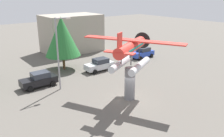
# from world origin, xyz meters

# --- Properties ---
(ground_plane) EXTENTS (140.00, 140.00, 0.00)m
(ground_plane) POSITION_xyz_m (0.00, 0.00, 0.00)
(ground_plane) COLOR #605B54
(display_pedestal) EXTENTS (1.10, 1.10, 3.41)m
(display_pedestal) POSITION_xyz_m (0.00, 0.00, 1.71)
(display_pedestal) COLOR slate
(display_pedestal) RESTS_ON ground
(floatplane_monument) EXTENTS (7.12, 9.75, 4.00)m
(floatplane_monument) POSITION_xyz_m (0.12, 0.06, 5.09)
(floatplane_monument) COLOR silver
(floatplane_monument) RESTS_ON display_pedestal
(car_mid_black) EXTENTS (4.20, 2.02, 1.76)m
(car_mid_black) POSITION_xyz_m (-6.22, 9.01, 0.88)
(car_mid_black) COLOR black
(car_mid_black) RESTS_ON ground
(car_far_silver) EXTENTS (4.20, 2.02, 1.76)m
(car_far_silver) POSITION_xyz_m (2.81, 9.48, 0.88)
(car_far_silver) COLOR silver
(car_far_silver) RESTS_ON ground
(car_distant_blue) EXTENTS (4.20, 2.02, 1.76)m
(car_distant_blue) POSITION_xyz_m (12.49, 10.56, 0.88)
(car_distant_blue) COLOR #2847B7
(car_distant_blue) RESTS_ON ground
(streetlight_primary) EXTENTS (1.84, 0.28, 8.15)m
(streetlight_primary) POSITION_xyz_m (-4.44, 6.80, 4.71)
(streetlight_primary) COLOR gray
(streetlight_primary) RESTS_ON ground
(storefront_building) EXTENTS (10.26, 6.67, 6.79)m
(storefront_building) POSITION_xyz_m (5.27, 22.00, 3.39)
(storefront_building) COLOR #9E9384
(storefront_building) RESTS_ON ground
(tree_east) EXTENTS (4.94, 4.94, 7.54)m
(tree_east) POSITION_xyz_m (-0.91, 13.22, 4.79)
(tree_east) COLOR brown
(tree_east) RESTS_ON ground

